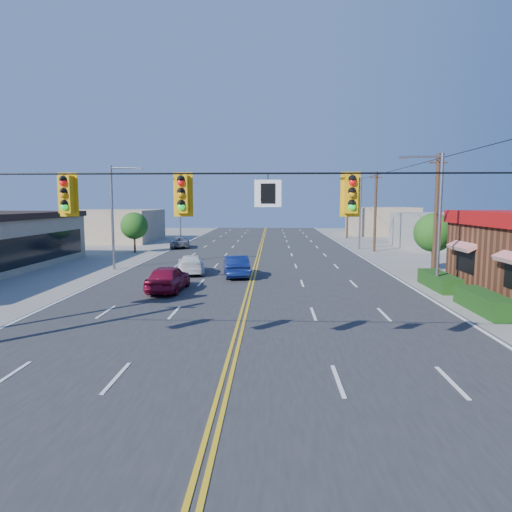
{
  "coord_description": "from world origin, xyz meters",
  "views": [
    {
      "loc": [
        1.33,
        -12.77,
        5.2
      ],
      "look_at": [
        0.41,
        12.7,
        2.2
      ],
      "focal_mm": 32.0,
      "sensor_mm": 36.0,
      "label": 1
    }
  ],
  "objects_px": {
    "car_silver": "(180,243)",
    "car_blue": "(236,267)",
    "car_white": "(191,265)",
    "car_magenta": "(168,279)",
    "signal_span": "(221,214)"
  },
  "relations": [
    {
      "from": "car_blue",
      "to": "signal_span",
      "type": "bearing_deg",
      "value": 84.48
    },
    {
      "from": "car_magenta",
      "to": "car_white",
      "type": "xyz_separation_m",
      "value": [
        0.14,
        6.7,
        -0.09
      ]
    },
    {
      "from": "car_blue",
      "to": "car_white",
      "type": "distance_m",
      "value": 3.62
    },
    {
      "from": "signal_span",
      "to": "car_magenta",
      "type": "distance_m",
      "value": 14.59
    },
    {
      "from": "car_silver",
      "to": "car_blue",
      "type": "bearing_deg",
      "value": 102.69
    },
    {
      "from": "car_magenta",
      "to": "car_blue",
      "type": "height_order",
      "value": "car_magenta"
    },
    {
      "from": "signal_span",
      "to": "car_white",
      "type": "bearing_deg",
      "value": 102.63
    },
    {
      "from": "car_white",
      "to": "car_silver",
      "type": "relative_size",
      "value": 1.03
    },
    {
      "from": "car_blue",
      "to": "car_white",
      "type": "relative_size",
      "value": 0.97
    },
    {
      "from": "signal_span",
      "to": "car_blue",
      "type": "xyz_separation_m",
      "value": [
        -1.07,
        18.64,
        -4.14
      ]
    },
    {
      "from": "signal_span",
      "to": "car_white",
      "type": "distance_m",
      "value": 20.84
    },
    {
      "from": "car_white",
      "to": "car_magenta",
      "type": "bearing_deg",
      "value": 78.52
    },
    {
      "from": "signal_span",
      "to": "car_silver",
      "type": "bearing_deg",
      "value": 103.23
    },
    {
      "from": "car_magenta",
      "to": "car_blue",
      "type": "relative_size",
      "value": 1.0
    },
    {
      "from": "car_white",
      "to": "car_silver",
      "type": "bearing_deg",
      "value": -86.45
    }
  ]
}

